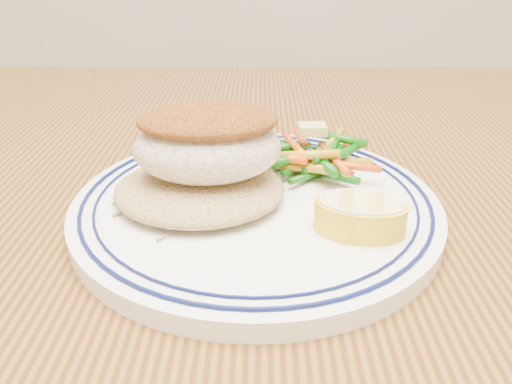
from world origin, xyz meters
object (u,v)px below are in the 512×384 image
object	(u,v)px
plate	(256,204)
vegetable_pile	(311,156)
fish_fillet	(208,141)
rice_pilaf	(200,185)
dining_table	(286,278)
lemon_wedge	(360,214)

from	to	relation	value
plate	vegetable_pile	world-z (taller)	vegetable_pile
vegetable_pile	plate	bearing A→B (deg)	-133.14
fish_fillet	rice_pilaf	bearing A→B (deg)	-147.30
dining_table	fish_fillet	xyz separation A→B (m)	(-0.06, -0.04, 0.16)
fish_fillet	lemon_wedge	bearing A→B (deg)	-24.61
rice_pilaf	vegetable_pile	bearing A→B (deg)	30.95
dining_table	fish_fillet	world-z (taller)	fish_fillet
dining_table	lemon_wedge	distance (m)	0.16
vegetable_pile	lemon_wedge	world-z (taller)	vegetable_pile
rice_pilaf	dining_table	bearing A→B (deg)	34.05
dining_table	vegetable_pile	size ratio (longest dim) A/B	13.13
fish_fillet	vegetable_pile	distance (m)	0.10
dining_table	rice_pilaf	bearing A→B (deg)	-145.95
plate	vegetable_pile	distance (m)	0.07
plate	fish_fillet	xyz separation A→B (m)	(-0.04, 0.00, 0.05)
rice_pilaf	fish_fillet	bearing A→B (deg)	32.70
plate	rice_pilaf	xyz separation A→B (m)	(-0.04, -0.00, 0.02)
plate	rice_pilaf	size ratio (longest dim) A/B	2.17
rice_pilaf	vegetable_pile	size ratio (longest dim) A/B	1.15
plate	lemon_wedge	bearing A→B (deg)	-34.24
fish_fillet	dining_table	bearing A→B (deg)	34.20
plate	vegetable_pile	size ratio (longest dim) A/B	2.49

